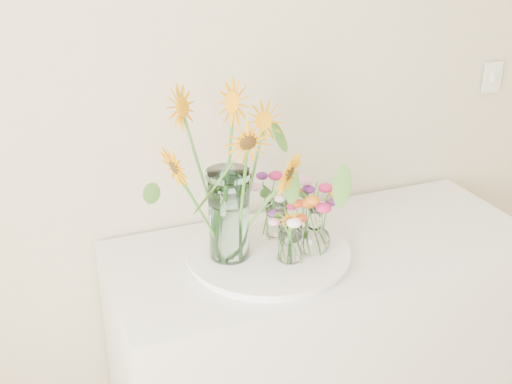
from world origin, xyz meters
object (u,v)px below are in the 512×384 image
mason_jar (229,215)px  small_vase_a (290,243)px  counter (321,356)px  small_vase_c (277,219)px  tray (268,255)px  small_vase_b (314,231)px

mason_jar → small_vase_a: mason_jar is taller
counter → small_vase_c: size_ratio=11.74×
mason_jar → tray: bearing=-6.9°
small_vase_b → small_vase_c: small_vase_b is taller
small_vase_a → small_vase_c: (0.03, 0.16, -0.00)m
counter → tray: bearing=-177.1°
small_vase_b → counter: bearing=38.1°
counter → small_vase_b: bearing=-141.9°
counter → small_vase_b: size_ratio=9.53×
tray → mason_jar: 0.20m
mason_jar → small_vase_c: mason_jar is taller
counter → mason_jar: 0.70m
mason_jar → small_vase_c: bearing=21.8°
tray → small_vase_a: 0.11m
mason_jar → small_vase_c: 0.22m
small_vase_c → small_vase_b: bearing=-66.0°
small_vase_a → small_vase_c: 0.17m
small_vase_a → small_vase_b: 0.09m
small_vase_a → counter: bearing=26.1°
counter → small_vase_a: 0.57m
counter → small_vase_c: 0.56m
counter → small_vase_a: bearing=-153.9°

